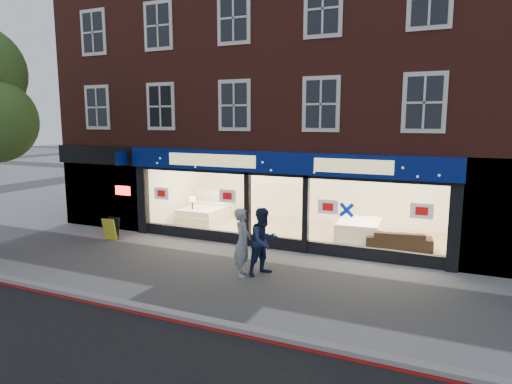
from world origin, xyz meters
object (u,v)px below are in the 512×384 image
Objects in this scene: mattress_stack at (359,231)px; display_bed at (205,213)px; sofa at (399,240)px; pedestrian_grey at (243,242)px; pedestrian_blue at (264,241)px; a_board at (111,229)px.

display_bed is at bearing 175.77° from mattress_stack.
mattress_stack is at bearing -29.16° from sofa.
pedestrian_grey is at bearing -115.22° from mattress_stack.
mattress_stack is 1.00× the size of pedestrian_blue.
pedestrian_grey is (6.05, -1.46, 0.55)m from a_board.
a_board is 6.66m from pedestrian_blue.
pedestrian_blue is (-1.74, -4.40, 0.50)m from mattress_stack.
pedestrian_grey reaches higher than mattress_stack.
mattress_stack is 5.26m from pedestrian_grey.
a_board is (-1.68, -3.77, -0.02)m from display_bed.
pedestrian_blue is (-3.18, -3.89, 0.55)m from sofa.
display_bed is 1.11× the size of pedestrian_grey.
display_bed is 6.62m from mattress_stack.
sofa is 1.09× the size of pedestrian_grey.
sofa is 5.62m from pedestrian_grey.
sofa is at bearing -54.98° from pedestrian_grey.
pedestrian_blue is at bearing -111.60° from mattress_stack.
pedestrian_blue reaches higher than mattress_stack.
mattress_stack is 0.92× the size of sofa.
pedestrian_blue is at bearing -69.41° from pedestrian_grey.
pedestrian_grey is at bearing 151.54° from pedestrian_blue.
mattress_stack is at bearing 5.33° from pedestrian_blue.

